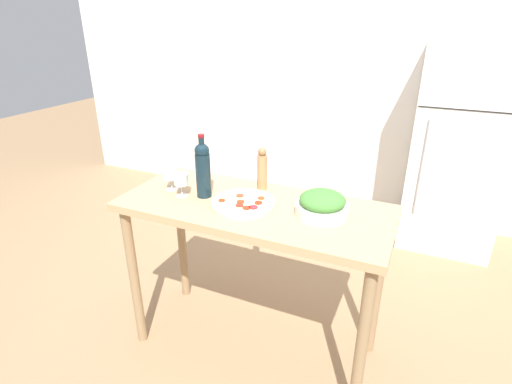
{
  "coord_description": "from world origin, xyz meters",
  "views": [
    {
      "loc": [
        0.78,
        -1.71,
        1.86
      ],
      "look_at": [
        0.0,
        0.03,
        1.01
      ],
      "focal_mm": 28.0,
      "sensor_mm": 36.0,
      "label": 1
    }
  ],
  "objects_px": {
    "salad_bowl": "(322,205)",
    "homemade_pizza": "(243,203)",
    "pepper_mill": "(262,169)",
    "wine_bottle": "(203,169)",
    "refrigerator": "(459,149)",
    "wine_glass_near": "(181,180)",
    "wine_glass_far": "(171,175)"
  },
  "relations": [
    {
      "from": "salad_bowl",
      "to": "homemade_pizza",
      "type": "height_order",
      "value": "salad_bowl"
    },
    {
      "from": "pepper_mill",
      "to": "salad_bowl",
      "type": "relative_size",
      "value": 0.92
    },
    {
      "from": "salad_bowl",
      "to": "wine_bottle",
      "type": "bearing_deg",
      "value": -176.5
    },
    {
      "from": "wine_bottle",
      "to": "pepper_mill",
      "type": "bearing_deg",
      "value": 41.69
    },
    {
      "from": "refrigerator",
      "to": "wine_glass_near",
      "type": "height_order",
      "value": "refrigerator"
    },
    {
      "from": "wine_glass_near",
      "to": "pepper_mill",
      "type": "bearing_deg",
      "value": 37.04
    },
    {
      "from": "wine_glass_near",
      "to": "salad_bowl",
      "type": "distance_m",
      "value": 0.76
    },
    {
      "from": "wine_glass_near",
      "to": "wine_glass_far",
      "type": "relative_size",
      "value": 1.0
    },
    {
      "from": "wine_glass_near",
      "to": "refrigerator",
      "type": "bearing_deg",
      "value": 52.72
    },
    {
      "from": "wine_bottle",
      "to": "salad_bowl",
      "type": "relative_size",
      "value": 1.31
    },
    {
      "from": "salad_bowl",
      "to": "wine_glass_near",
      "type": "bearing_deg",
      "value": -173.29
    },
    {
      "from": "wine_glass_near",
      "to": "salad_bowl",
      "type": "bearing_deg",
      "value": 6.71
    },
    {
      "from": "wine_glass_far",
      "to": "refrigerator",
      "type": "bearing_deg",
      "value": 50.03
    },
    {
      "from": "pepper_mill",
      "to": "wine_bottle",
      "type": "bearing_deg",
      "value": -138.31
    },
    {
      "from": "wine_glass_far",
      "to": "salad_bowl",
      "type": "distance_m",
      "value": 0.86
    },
    {
      "from": "pepper_mill",
      "to": "homemade_pizza",
      "type": "distance_m",
      "value": 0.27
    },
    {
      "from": "wine_bottle",
      "to": "pepper_mill",
      "type": "xyz_separation_m",
      "value": [
        0.25,
        0.22,
        -0.04
      ]
    },
    {
      "from": "wine_glass_far",
      "to": "pepper_mill",
      "type": "bearing_deg",
      "value": 25.64
    },
    {
      "from": "wine_glass_far",
      "to": "salad_bowl",
      "type": "height_order",
      "value": "wine_glass_far"
    },
    {
      "from": "refrigerator",
      "to": "homemade_pizza",
      "type": "distance_m",
      "value": 2.14
    },
    {
      "from": "wine_glass_far",
      "to": "wine_bottle",
      "type": "bearing_deg",
      "value": 0.12
    },
    {
      "from": "wine_glass_near",
      "to": "homemade_pizza",
      "type": "xyz_separation_m",
      "value": [
        0.36,
        0.03,
        -0.08
      ]
    },
    {
      "from": "homemade_pizza",
      "to": "wine_glass_near",
      "type": "bearing_deg",
      "value": -175.82
    },
    {
      "from": "pepper_mill",
      "to": "salad_bowl",
      "type": "xyz_separation_m",
      "value": [
        0.4,
        -0.18,
        -0.06
      ]
    },
    {
      "from": "wine_glass_near",
      "to": "wine_bottle",
      "type": "bearing_deg",
      "value": 24.18
    },
    {
      "from": "refrigerator",
      "to": "wine_glass_far",
      "type": "xyz_separation_m",
      "value": [
        -1.53,
        -1.82,
        0.18
      ]
    },
    {
      "from": "pepper_mill",
      "to": "wine_glass_near",
      "type": "bearing_deg",
      "value": -142.96
    },
    {
      "from": "wine_glass_near",
      "to": "wine_glass_far",
      "type": "distance_m",
      "value": 0.11
    },
    {
      "from": "pepper_mill",
      "to": "salad_bowl",
      "type": "distance_m",
      "value": 0.44
    },
    {
      "from": "refrigerator",
      "to": "wine_glass_far",
      "type": "relative_size",
      "value": 13.17
    },
    {
      "from": "wine_bottle",
      "to": "wine_glass_near",
      "type": "height_order",
      "value": "wine_bottle"
    },
    {
      "from": "refrigerator",
      "to": "pepper_mill",
      "type": "height_order",
      "value": "refrigerator"
    }
  ]
}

